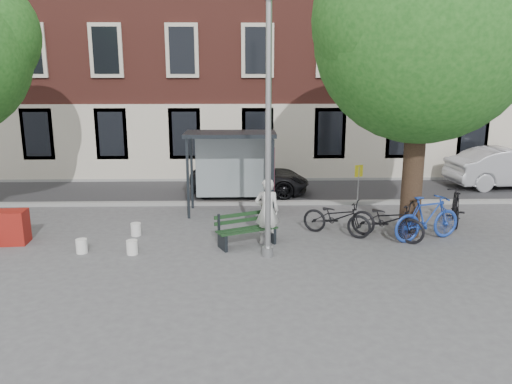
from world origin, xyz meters
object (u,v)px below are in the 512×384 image
at_px(lamppost, 268,144).
at_px(bike_d, 456,207).
at_px(bike_b, 427,218).
at_px(painter, 267,211).
at_px(bike_a, 337,217).
at_px(bike_c, 387,220).
at_px(bench, 246,231).
at_px(car_dark, 250,178).
at_px(notice_sign, 358,181).
at_px(car_silver, 509,168).
at_px(bus_shelter, 243,154).
at_px(red_stand, 9,227).

distance_m(lamppost, bike_d, 6.66).
bearing_deg(bike_b, lamppost, 84.73).
bearing_deg(bike_d, painter, 33.10).
xyz_separation_m(bike_a, bike_c, (1.30, -0.40, 0.03)).
bearing_deg(bench, car_dark, 63.41).
relative_size(bike_d, notice_sign, 1.08).
relative_size(bike_b, bike_c, 1.00).
relative_size(bike_c, notice_sign, 1.25).
bearing_deg(notice_sign, car_silver, 8.15).
bearing_deg(bike_c, bike_a, 108.54).
distance_m(bus_shelter, car_silver, 11.12).
distance_m(bike_c, car_dark, 6.51).
relative_size(painter, notice_sign, 1.07).
height_order(bus_shelter, car_silver, bus_shelter).
distance_m(bike_a, car_dark, 5.52).
xyz_separation_m(bench, notice_sign, (3.52, 2.65, 0.76)).
xyz_separation_m(bike_a, bike_b, (2.35, -0.52, 0.11)).
bearing_deg(red_stand, bench, -2.47).
relative_size(bike_d, car_dark, 0.40).
xyz_separation_m(car_dark, notice_sign, (3.35, -3.11, 0.53)).
relative_size(bus_shelter, bench, 1.69).
height_order(lamppost, bike_d, lamppost).
distance_m(bike_a, bike_d, 3.84).
bearing_deg(bus_shelter, bike_c, -36.40).
distance_m(bike_c, red_stand, 10.09).
distance_m(painter, bike_a, 2.10).
relative_size(bike_d, red_stand, 1.97).
relative_size(lamppost, bench, 3.62).
bearing_deg(bike_d, car_silver, -112.30).
distance_m(painter, car_silver, 11.84).
relative_size(lamppost, painter, 3.47).
height_order(bus_shelter, car_dark, bus_shelter).
bearing_deg(painter, bike_c, -179.57).
relative_size(painter, bike_a, 0.90).
xyz_separation_m(bike_b, car_dark, (-4.70, 5.50, -0.01)).
bearing_deg(bike_d, notice_sign, -1.39).
bearing_deg(bus_shelter, notice_sign, -9.52).
distance_m(bus_shelter, bike_c, 5.05).
distance_m(bench, red_stand, 6.27).
height_order(car_silver, red_stand, car_silver).
relative_size(bike_a, car_silver, 0.41).
bearing_deg(painter, bus_shelter, -81.90).
height_order(bike_b, bike_d, bike_b).
height_order(painter, bike_a, painter).
bearing_deg(bike_b, bench, 73.52).
bearing_deg(bike_a, painter, 136.39).
relative_size(car_silver, red_stand, 5.30).
distance_m(bus_shelter, bench, 3.60).
relative_size(painter, car_silver, 0.37).
xyz_separation_m(bench, car_silver, (10.45, 6.65, 0.40)).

